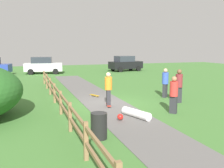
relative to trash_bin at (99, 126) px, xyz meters
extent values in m
plane|color=#427533|center=(1.80, 4.92, -0.45)|extent=(60.00, 60.00, 0.00)
cube|color=#605E5B|center=(1.80, 4.92, -0.44)|extent=(2.40, 28.00, 0.02)
cube|color=olive|center=(-0.80, -1.51, 0.10)|extent=(0.12, 0.12, 1.10)
cube|color=olive|center=(-0.80, 1.06, 0.10)|extent=(0.12, 0.12, 1.10)
cube|color=olive|center=(-0.80, 3.63, 0.10)|extent=(0.12, 0.12, 1.10)
cube|color=olive|center=(-0.80, 6.21, 0.10)|extent=(0.12, 0.12, 1.10)
cube|color=olive|center=(-0.80, 8.78, 0.10)|extent=(0.12, 0.12, 1.10)
cube|color=olive|center=(-0.80, 11.35, 0.10)|extent=(0.12, 0.12, 1.10)
cube|color=olive|center=(-0.80, 13.92, 0.10)|extent=(0.12, 0.12, 1.10)
cube|color=olive|center=(-0.80, 4.92, 0.05)|extent=(0.08, 18.00, 0.09)
cube|color=olive|center=(-0.80, 4.92, 0.50)|extent=(0.08, 18.00, 0.09)
cylinder|color=black|center=(0.00, 0.00, 0.00)|extent=(0.56, 0.56, 0.90)
cube|color=#B23326|center=(1.76, 4.37, -0.36)|extent=(0.35, 0.82, 0.02)
cylinder|color=silver|center=(1.74, 4.66, -0.40)|extent=(0.04, 0.06, 0.06)
cylinder|color=silver|center=(1.89, 4.63, -0.40)|extent=(0.04, 0.06, 0.06)
cylinder|color=silver|center=(1.63, 4.11, -0.40)|extent=(0.04, 0.06, 0.06)
cylinder|color=silver|center=(1.78, 4.08, -0.40)|extent=(0.04, 0.06, 0.06)
cube|color=#2D2D33|center=(1.76, 4.37, 0.05)|extent=(0.26, 0.35, 0.79)
cylinder|color=orange|center=(1.76, 4.37, 0.78)|extent=(0.45, 0.45, 0.66)
sphere|color=beige|center=(1.76, 4.37, 1.23)|extent=(0.24, 0.24, 0.24)
cylinder|color=white|center=(2.25, 1.94, -0.25)|extent=(0.84, 1.60, 0.36)
sphere|color=red|center=(1.40, 1.66, -0.25)|extent=(0.26, 0.26, 0.26)
cube|color=#BF8C19|center=(1.76, 7.21, -0.36)|extent=(0.48, 0.82, 0.02)
cylinder|color=silver|center=(1.93, 6.97, -0.40)|extent=(0.05, 0.07, 0.06)
cylinder|color=silver|center=(1.79, 6.92, -0.40)|extent=(0.05, 0.07, 0.06)
cylinder|color=silver|center=(1.73, 7.49, -0.40)|extent=(0.05, 0.07, 0.06)
cylinder|color=silver|center=(1.59, 7.44, -0.40)|extent=(0.05, 0.07, 0.06)
cube|color=#2D2D33|center=(5.81, 5.58, -0.03)|extent=(0.38, 0.35, 0.84)
cylinder|color=blue|center=(5.81, 5.58, 0.74)|extent=(0.53, 0.53, 0.70)
sphere|color=tan|center=(5.81, 5.58, 1.22)|extent=(0.25, 0.25, 0.25)
cube|color=#2D2D33|center=(5.75, 4.01, -0.01)|extent=(0.35, 0.25, 0.88)
cylinder|color=maroon|center=(5.75, 4.01, 0.79)|extent=(0.44, 0.44, 0.73)
sphere|color=brown|center=(5.75, 4.01, 1.29)|extent=(0.26, 0.26, 0.26)
cube|color=#2D2D33|center=(4.21, 2.08, -0.04)|extent=(0.36, 0.37, 0.83)
cylinder|color=red|center=(4.21, 2.08, 0.72)|extent=(0.53, 0.53, 0.69)
sphere|color=#9E704C|center=(4.21, 2.08, 1.19)|extent=(0.25, 0.25, 0.25)
cube|color=silver|center=(-0.23, 22.29, 0.32)|extent=(4.43, 2.38, 0.90)
cube|color=#2D333D|center=(-0.42, 22.32, 1.12)|extent=(2.43, 1.91, 0.70)
cylinder|color=black|center=(1.25, 22.93, -0.13)|extent=(0.67, 0.34, 0.64)
cylinder|color=black|center=(0.96, 21.20, -0.13)|extent=(0.67, 0.34, 0.64)
cylinder|color=black|center=(-1.41, 23.38, -0.13)|extent=(0.67, 0.34, 0.64)
cylinder|color=black|center=(-1.70, 21.65, -0.13)|extent=(0.67, 0.34, 0.64)
cylinder|color=black|center=(-4.32, 22.84, -0.13)|extent=(0.68, 0.38, 0.64)
cylinder|color=black|center=(-4.72, 21.12, -0.13)|extent=(0.68, 0.38, 0.64)
cube|color=black|center=(9.90, 22.29, 0.32)|extent=(4.44, 2.46, 0.90)
cube|color=#2D333D|center=(9.70, 22.25, 1.12)|extent=(2.45, 1.95, 0.70)
cylinder|color=black|center=(11.06, 23.41, -0.13)|extent=(0.67, 0.36, 0.64)
cylinder|color=black|center=(11.39, 21.68, -0.13)|extent=(0.67, 0.36, 0.64)
cylinder|color=black|center=(8.40, 22.90, -0.13)|extent=(0.67, 0.36, 0.64)
cylinder|color=black|center=(8.74, 21.17, -0.13)|extent=(0.67, 0.36, 0.64)
camera|label=1|loc=(-2.30, -8.13, 2.68)|focal=41.28mm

